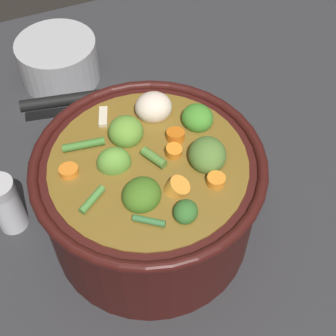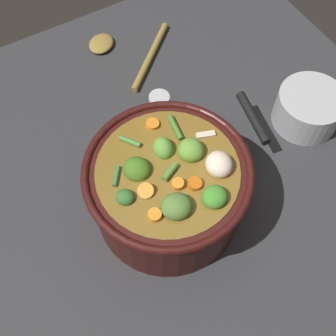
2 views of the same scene
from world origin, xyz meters
name	(u,v)px [view 1 (image 1 of 2)]	position (x,y,z in m)	size (l,w,h in m)	color
ground_plane	(152,228)	(0.00, 0.00, 0.00)	(1.10, 1.10, 0.00)	#2D2D30
cooking_pot	(150,195)	(0.00, 0.00, 0.08)	(0.27, 0.27, 0.17)	#38110F
salt_shaker	(6,204)	(0.08, 0.17, 0.05)	(0.04, 0.04, 0.09)	silver
small_saucepan	(59,62)	(0.34, 0.03, 0.04)	(0.21, 0.15, 0.07)	#ADADB2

